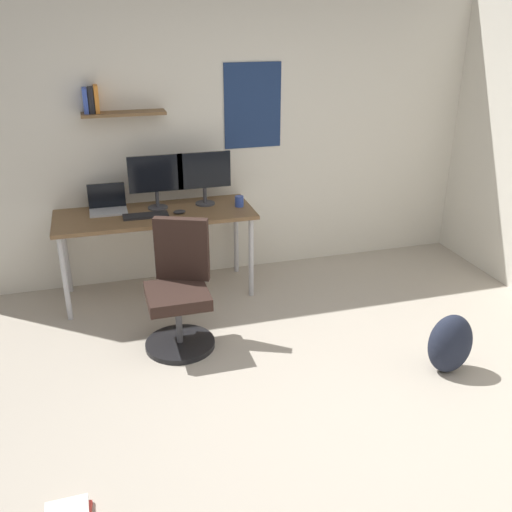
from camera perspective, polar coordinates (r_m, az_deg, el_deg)
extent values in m
plane|color=#ADA393|center=(3.64, 5.97, -16.52)|extent=(5.20, 5.20, 0.00)
cube|color=silver|center=(5.24, -3.59, 12.02)|extent=(5.00, 0.10, 2.60)
cube|color=brown|center=(4.93, -13.09, 13.73)|extent=(0.68, 0.20, 0.02)
cube|color=navy|center=(5.21, -0.33, 14.79)|extent=(0.52, 0.01, 0.74)
cube|color=#3851B2|center=(4.93, -16.71, 14.68)|extent=(0.04, 0.14, 0.20)
cube|color=black|center=(4.93, -16.18, 14.75)|extent=(0.04, 0.14, 0.20)
cube|color=orange|center=(4.93, -15.67, 14.90)|extent=(0.03, 0.14, 0.22)
cube|color=brown|center=(4.90, -10.09, 4.10)|extent=(1.66, 0.65, 0.03)
cylinder|color=#B7B7BC|center=(4.78, -18.57, -2.19)|extent=(0.04, 0.04, 0.73)
cylinder|color=#B7B7BC|center=(4.92, -0.49, -0.15)|extent=(0.04, 0.04, 0.73)
cylinder|color=#B7B7BC|center=(5.26, -18.48, 0.19)|extent=(0.04, 0.04, 0.73)
cylinder|color=#B7B7BC|center=(5.39, -2.01, 1.99)|extent=(0.04, 0.04, 0.73)
cylinder|color=black|center=(4.37, -7.59, -8.70)|extent=(0.52, 0.52, 0.04)
cylinder|color=#4C4C51|center=(4.27, -7.72, -6.54)|extent=(0.05, 0.05, 0.34)
cube|color=black|center=(4.17, -7.88, -3.97)|extent=(0.44, 0.44, 0.09)
cube|color=black|center=(4.23, -7.43, 0.69)|extent=(0.40, 0.22, 0.48)
cube|color=#ADAFB5|center=(4.98, -14.54, 4.32)|extent=(0.31, 0.21, 0.02)
cube|color=black|center=(5.04, -14.73, 5.89)|extent=(0.31, 0.01, 0.21)
cylinder|color=#38383D|center=(5.00, -9.79, 4.80)|extent=(0.17, 0.17, 0.01)
cylinder|color=#38383D|center=(4.98, -9.85, 5.64)|extent=(0.03, 0.03, 0.14)
cube|color=black|center=(4.90, -10.01, 8.11)|extent=(0.46, 0.02, 0.31)
cylinder|color=#38383D|center=(5.06, -5.11, 5.27)|extent=(0.17, 0.17, 0.01)
cylinder|color=#38383D|center=(5.03, -5.14, 6.10)|extent=(0.03, 0.03, 0.14)
cube|color=black|center=(4.96, -5.21, 8.55)|extent=(0.46, 0.02, 0.31)
cube|color=black|center=(4.80, -10.97, 3.99)|extent=(0.37, 0.13, 0.02)
ellipsoid|color=#262628|center=(4.83, -7.68, 4.41)|extent=(0.10, 0.06, 0.03)
cylinder|color=#334CA5|center=(4.97, -1.68, 5.50)|extent=(0.08, 0.08, 0.09)
ellipsoid|color=#1E2333|center=(4.18, 18.85, -8.30)|extent=(0.32, 0.22, 0.44)
cube|color=silver|center=(3.24, -18.39, -23.05)|extent=(0.21, 0.15, 0.03)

